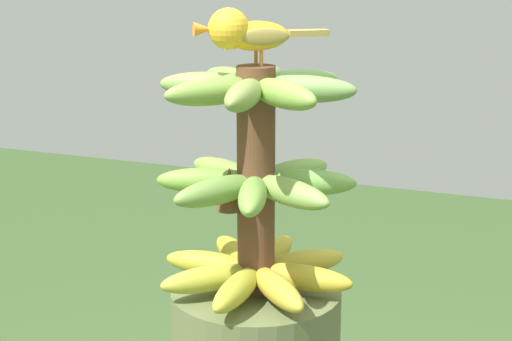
# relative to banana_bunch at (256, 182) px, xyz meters

# --- Properties ---
(banana_bunch) EXTENTS (0.28, 0.28, 0.32)m
(banana_bunch) POSITION_rel_banana_bunch_xyz_m (0.00, 0.00, 0.00)
(banana_bunch) COLOR brown
(banana_bunch) RESTS_ON banana_tree
(perched_bird) EXTENTS (0.16, 0.12, 0.08)m
(perched_bird) POSITION_rel_banana_bunch_xyz_m (-0.01, -0.01, 0.20)
(perched_bird) COLOR #C68933
(perched_bird) RESTS_ON banana_bunch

